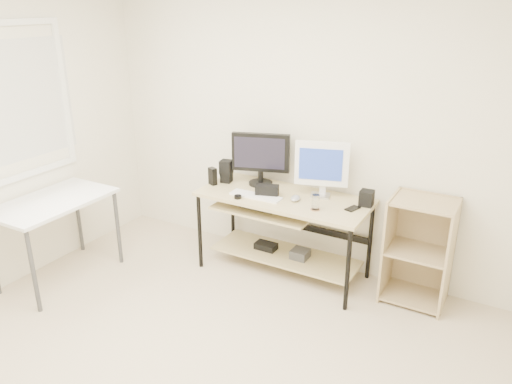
{
  "coord_description": "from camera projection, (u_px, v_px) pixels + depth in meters",
  "views": [
    {
      "loc": [
        1.77,
        -1.96,
        2.34
      ],
      "look_at": [
        -0.08,
        1.3,
        0.89
      ],
      "focal_mm": 35.0,
      "sensor_mm": 36.0,
      "label": 1
    }
  ],
  "objects": [
    {
      "name": "smartphone",
      "position": [
        353.0,
        208.0,
        4.05
      ],
      "size": [
        0.11,
        0.15,
        0.01
      ],
      "primitive_type": "cube",
      "rotation": [
        0.0,
        0.0,
        -0.31
      ],
      "color": "black",
      "rests_on": "desk"
    },
    {
      "name": "room",
      "position": [
        140.0,
        190.0,
        2.87
      ],
      "size": [
        4.01,
        4.01,
        2.62
      ],
      "color": "beige",
      "rests_on": "ground"
    },
    {
      "name": "shelf_unit",
      "position": [
        419.0,
        249.0,
        4.04
      ],
      "size": [
        0.5,
        0.4,
        0.9
      ],
      "color": "tan",
      "rests_on": "ground"
    },
    {
      "name": "audio_controller",
      "position": [
        213.0,
        176.0,
        4.57
      ],
      "size": [
        0.09,
        0.08,
        0.16
      ],
      "primitive_type": "cube",
      "rotation": [
        0.0,
        0.0,
        -0.41
      ],
      "color": "black",
      "rests_on": "desk"
    },
    {
      "name": "black_monitor",
      "position": [
        261.0,
        156.0,
        4.5
      ],
      "size": [
        0.52,
        0.22,
        0.48
      ],
      "rotation": [
        0.0,
        0.0,
        0.32
      ],
      "color": "black",
      "rests_on": "desk"
    },
    {
      "name": "keyboard",
      "position": [
        256.0,
        196.0,
        4.3
      ],
      "size": [
        0.46,
        0.14,
        0.02
      ],
      "primitive_type": "cube",
      "rotation": [
        0.0,
        0.0,
        0.02
      ],
      "color": "white",
      "rests_on": "desk"
    },
    {
      "name": "side_table",
      "position": [
        53.0,
        209.0,
        4.27
      ],
      "size": [
        0.6,
        1.0,
        0.75
      ],
      "color": "white",
      "rests_on": "ground"
    },
    {
      "name": "center_speaker",
      "position": [
        267.0,
        191.0,
        4.31
      ],
      "size": [
        0.22,
        0.15,
        0.1
      ],
      "primitive_type": "cube",
      "rotation": [
        0.0,
        0.0,
        0.32
      ],
      "color": "black",
      "rests_on": "desk"
    },
    {
      "name": "speaker_right",
      "position": [
        367.0,
        198.0,
        4.1
      ],
      "size": [
        0.11,
        0.11,
        0.13
      ],
      "primitive_type": "cube",
      "rotation": [
        0.0,
        0.0,
        0.06
      ],
      "color": "black",
      "rests_on": "desk"
    },
    {
      "name": "speaker_left",
      "position": [
        226.0,
        171.0,
        4.62
      ],
      "size": [
        0.12,
        0.12,
        0.21
      ],
      "rotation": [
        0.0,
        0.0,
        0.18
      ],
      "color": "black",
      "rests_on": "desk"
    },
    {
      "name": "drinking_glass",
      "position": [
        316.0,
        202.0,
        4.02
      ],
      "size": [
        0.07,
        0.07,
        0.12
      ],
      "primitive_type": "cylinder",
      "rotation": [
        0.0,
        0.0,
        -0.11
      ],
      "color": "white",
      "rests_on": "coaster"
    },
    {
      "name": "coaster",
      "position": [
        315.0,
        209.0,
        4.04
      ],
      "size": [
        0.09,
        0.09,
        0.01
      ],
      "primitive_type": "cylinder",
      "rotation": [
        0.0,
        0.0,
        -0.11
      ],
      "color": "#9E6E47",
      "rests_on": "desk"
    },
    {
      "name": "desk",
      "position": [
        281.0,
        217.0,
        4.42
      ],
      "size": [
        1.5,
        0.65,
        0.75
      ],
      "color": "tan",
      "rests_on": "ground"
    },
    {
      "name": "volume_puck",
      "position": [
        238.0,
        197.0,
        4.27
      ],
      "size": [
        0.08,
        0.08,
        0.03
      ],
      "primitive_type": "cylinder",
      "rotation": [
        0.0,
        0.0,
        -0.24
      ],
      "color": "black",
      "rests_on": "desk"
    },
    {
      "name": "white_imac",
      "position": [
        322.0,
        165.0,
        4.22
      ],
      "size": [
        0.45,
        0.18,
        0.49
      ],
      "rotation": [
        0.0,
        0.0,
        0.3
      ],
      "color": "silver",
      "rests_on": "desk"
    },
    {
      "name": "mouse",
      "position": [
        295.0,
        198.0,
        4.22
      ],
      "size": [
        0.1,
        0.14,
        0.04
      ],
      "primitive_type": "ellipsoid",
      "rotation": [
        0.0,
        0.0,
        0.19
      ],
      "color": "#AAAAAF",
      "rests_on": "desk"
    }
  ]
}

